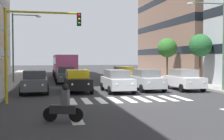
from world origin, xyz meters
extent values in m
plane|color=#2D2D30|center=(0.00, 0.00, 0.00)|extent=(180.00, 180.00, 0.00)
cube|color=black|center=(-14.72, -21.39, 3.55)|extent=(8.51, 20.27, 0.90)
cube|color=black|center=(-14.72, -21.39, 7.10)|extent=(8.51, 20.27, 0.90)
cube|color=black|center=(-14.72, -21.39, 10.66)|extent=(8.51, 20.27, 0.90)
cube|color=silver|center=(-3.60, 0.00, 0.00)|extent=(0.45, 2.80, 0.01)
cube|color=silver|center=(-2.70, 0.00, 0.00)|extent=(0.45, 2.80, 0.01)
cube|color=silver|center=(-1.80, 0.00, 0.00)|extent=(0.45, 2.80, 0.01)
cube|color=silver|center=(-0.90, 0.00, 0.00)|extent=(0.45, 2.80, 0.01)
cube|color=silver|center=(0.00, 0.00, 0.00)|extent=(0.45, 2.80, 0.01)
cube|color=silver|center=(0.90, 0.00, 0.00)|extent=(0.45, 2.80, 0.01)
cube|color=silver|center=(1.80, 0.00, 0.00)|extent=(0.45, 2.80, 0.01)
cube|color=silver|center=(2.70, 0.00, 0.00)|extent=(0.45, 2.80, 0.01)
cube|color=silver|center=(3.60, 0.00, 0.00)|extent=(0.45, 2.80, 0.01)
cube|color=silver|center=(3.88, 5.50, 0.00)|extent=(0.50, 2.20, 0.01)
cube|color=silver|center=(-5.95, -4.39, 0.72)|extent=(1.80, 4.40, 0.80)
cube|color=gray|center=(-5.95, -4.59, 1.42)|extent=(1.58, 2.46, 0.60)
cylinder|color=black|center=(-6.85, -2.93, 0.32)|extent=(0.22, 0.64, 0.64)
cylinder|color=black|center=(-5.05, -2.93, 0.32)|extent=(0.22, 0.64, 0.64)
cylinder|color=black|center=(-6.85, -5.84, 0.32)|extent=(0.22, 0.64, 0.64)
cylinder|color=black|center=(-5.05, -5.84, 0.32)|extent=(0.22, 0.64, 0.64)
sphere|color=white|center=(-6.52, -2.24, 0.80)|extent=(0.18, 0.18, 0.18)
sphere|color=white|center=(-5.37, -2.24, 0.80)|extent=(0.18, 0.18, 0.18)
cube|color=#B2B7BC|center=(-2.86, -4.76, 0.72)|extent=(1.80, 4.40, 0.80)
cube|color=slate|center=(-2.86, -4.96, 1.42)|extent=(1.58, 2.46, 0.60)
cylinder|color=black|center=(-3.76, -3.31, 0.32)|extent=(0.22, 0.64, 0.64)
cylinder|color=black|center=(-1.96, -3.31, 0.32)|extent=(0.22, 0.64, 0.64)
cylinder|color=black|center=(-3.76, -6.22, 0.32)|extent=(0.22, 0.64, 0.64)
cylinder|color=black|center=(-1.96, -6.22, 0.32)|extent=(0.22, 0.64, 0.64)
sphere|color=white|center=(-3.43, -2.61, 0.80)|extent=(0.18, 0.18, 0.18)
sphere|color=white|center=(-2.28, -2.61, 0.80)|extent=(0.18, 0.18, 0.18)
cube|color=#B2B7BC|center=(-0.25, -4.11, 0.72)|extent=(1.80, 4.40, 0.80)
cube|color=slate|center=(-0.25, -4.31, 1.42)|extent=(1.58, 2.46, 0.60)
cylinder|color=black|center=(-1.15, -2.66, 0.32)|extent=(0.22, 0.64, 0.64)
cylinder|color=black|center=(0.65, -2.66, 0.32)|extent=(0.22, 0.64, 0.64)
cylinder|color=black|center=(-1.15, -5.57, 0.32)|extent=(0.22, 0.64, 0.64)
cylinder|color=black|center=(0.65, -5.57, 0.32)|extent=(0.22, 0.64, 0.64)
sphere|color=white|center=(-0.82, -1.96, 0.80)|extent=(0.18, 0.18, 0.18)
sphere|color=white|center=(0.33, -1.96, 0.80)|extent=(0.18, 0.18, 0.18)
cube|color=black|center=(2.76, -4.86, 0.72)|extent=(1.80, 4.40, 0.80)
cube|color=yellow|center=(2.76, -5.06, 1.42)|extent=(1.58, 2.46, 0.60)
cylinder|color=black|center=(1.86, -3.41, 0.32)|extent=(0.22, 0.64, 0.64)
cylinder|color=black|center=(3.66, -3.41, 0.32)|extent=(0.22, 0.64, 0.64)
cylinder|color=black|center=(1.86, -6.32, 0.32)|extent=(0.22, 0.64, 0.64)
cylinder|color=black|center=(3.66, -6.32, 0.32)|extent=(0.22, 0.64, 0.64)
sphere|color=white|center=(2.18, -2.71, 0.80)|extent=(0.18, 0.18, 0.18)
sphere|color=white|center=(3.33, -2.71, 0.80)|extent=(0.18, 0.18, 0.18)
cube|color=#474C51|center=(5.93, -4.80, 0.72)|extent=(1.80, 4.40, 0.80)
cube|color=#343639|center=(5.93, -5.00, 1.42)|extent=(1.58, 2.46, 0.60)
cylinder|color=black|center=(5.03, -3.35, 0.32)|extent=(0.22, 0.64, 0.64)
cylinder|color=black|center=(6.83, -3.35, 0.32)|extent=(0.22, 0.64, 0.64)
cylinder|color=black|center=(5.03, -6.25, 0.32)|extent=(0.22, 0.64, 0.64)
cylinder|color=black|center=(6.83, -6.25, 0.32)|extent=(0.22, 0.64, 0.64)
sphere|color=white|center=(5.35, -2.65, 0.80)|extent=(0.18, 0.18, 0.18)
sphere|color=white|center=(6.50, -2.65, 0.80)|extent=(0.18, 0.18, 0.18)
cube|color=gold|center=(-2.90, -12.18, 0.72)|extent=(1.80, 4.40, 0.80)
cube|color=olive|center=(-2.90, -12.38, 1.42)|extent=(1.58, 2.46, 0.60)
cylinder|color=black|center=(-3.80, -10.72, 0.32)|extent=(0.22, 0.64, 0.64)
cylinder|color=black|center=(-2.00, -10.72, 0.32)|extent=(0.22, 0.64, 0.64)
cylinder|color=black|center=(-3.80, -13.63, 0.32)|extent=(0.22, 0.64, 0.64)
cylinder|color=black|center=(-2.00, -13.63, 0.32)|extent=(0.22, 0.64, 0.64)
sphere|color=white|center=(-3.48, -10.03, 0.80)|extent=(0.18, 0.18, 0.18)
sphere|color=white|center=(-2.33, -10.03, 0.80)|extent=(0.18, 0.18, 0.18)
cube|color=#474C51|center=(3.14, -12.74, 0.72)|extent=(1.80, 4.40, 0.80)
cube|color=#343639|center=(3.14, -12.94, 1.42)|extent=(1.58, 2.46, 0.60)
cylinder|color=black|center=(2.24, -11.29, 0.32)|extent=(0.22, 0.64, 0.64)
cylinder|color=black|center=(4.04, -11.29, 0.32)|extent=(0.22, 0.64, 0.64)
cylinder|color=black|center=(2.24, -14.19, 0.32)|extent=(0.22, 0.64, 0.64)
cylinder|color=black|center=(4.04, -14.19, 0.32)|extent=(0.22, 0.64, 0.64)
sphere|color=white|center=(2.57, -10.59, 0.80)|extent=(0.18, 0.18, 0.18)
sphere|color=white|center=(3.72, -10.59, 0.80)|extent=(0.18, 0.18, 0.18)
cube|color=#DB5193|center=(2.76, -20.92, 1.75)|extent=(2.50, 10.50, 2.50)
cube|color=black|center=(2.76, -20.92, 2.30)|extent=(2.52, 9.87, 0.80)
cylinder|color=black|center=(1.51, -17.24, 0.50)|extent=(0.28, 1.00, 1.00)
cylinder|color=black|center=(4.01, -17.24, 0.50)|extent=(0.28, 1.00, 1.00)
cylinder|color=black|center=(1.51, -24.07, 0.50)|extent=(0.28, 1.00, 1.00)
cylinder|color=black|center=(4.01, -24.07, 0.50)|extent=(0.28, 1.00, 1.00)
cylinder|color=black|center=(4.98, 5.68, 0.30)|extent=(0.60, 0.29, 0.60)
cylinder|color=black|center=(3.94, 6.04, 0.30)|extent=(0.60, 0.29, 0.60)
cube|color=#232328|center=(4.46, 5.86, 0.52)|extent=(1.12, 0.59, 0.36)
cube|color=#4C4C51|center=(4.37, 5.90, 1.00)|extent=(0.38, 0.43, 0.64)
sphere|color=black|center=(4.37, 5.90, 1.44)|extent=(0.26, 0.26, 0.26)
cylinder|color=#AD991E|center=(7.36, 0.24, 2.75)|extent=(0.18, 0.18, 5.50)
cylinder|color=#AD991E|center=(5.26, 0.24, 5.30)|extent=(4.20, 0.12, 0.12)
cube|color=black|center=(3.16, 0.24, 4.95)|extent=(0.24, 0.28, 0.76)
sphere|color=red|center=(3.16, 0.39, 5.19)|extent=(0.14, 0.14, 0.14)
sphere|color=orange|center=(3.16, 0.39, 4.95)|extent=(0.14, 0.14, 0.14)
sphere|color=green|center=(3.16, 0.39, 4.71)|extent=(0.14, 0.14, 0.14)
cylinder|color=#4C6B56|center=(-8.36, -2.59, 3.55)|extent=(0.16, 0.16, 6.81)
cylinder|color=#4C6B56|center=(-6.95, -2.59, 6.81)|extent=(2.82, 0.10, 0.10)
ellipsoid|color=#B7BCC1|center=(-5.54, -2.59, 6.71)|extent=(0.56, 0.28, 0.20)
cylinder|color=#4C6B56|center=(8.36, -13.91, 3.66)|extent=(0.16, 0.16, 7.03)
cylinder|color=#4C6B56|center=(7.07, -13.91, 7.03)|extent=(2.57, 0.10, 0.10)
ellipsoid|color=#B7BCC1|center=(5.78, -13.91, 6.93)|extent=(0.56, 0.28, 0.20)
cylinder|color=#513823|center=(-9.32, -7.93, 1.67)|extent=(0.20, 0.20, 3.03)
sphere|color=#235B2D|center=(-9.32, -7.93, 3.84)|extent=(2.19, 2.19, 2.19)
cylinder|color=#513823|center=(-8.95, -15.06, 1.65)|extent=(0.20, 0.20, 3.00)
sphere|color=#2D6B28|center=(-8.95, -15.06, 3.84)|extent=(2.28, 2.28, 2.28)
camera|label=1|loc=(5.17, 18.44, 2.66)|focal=48.49mm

